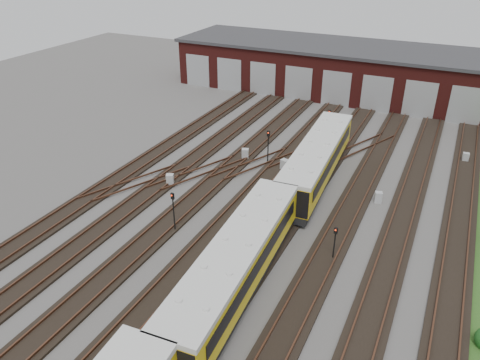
% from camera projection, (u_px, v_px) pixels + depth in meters
% --- Properties ---
extents(ground, '(120.00, 120.00, 0.00)m').
position_uv_depth(ground, '(227.00, 258.00, 31.86)').
color(ground, '#413E3C').
rests_on(ground, ground).
extents(track_network, '(30.40, 70.00, 0.33)m').
position_uv_depth(track_network, '(229.00, 252.00, 32.34)').
color(track_network, black).
rests_on(track_network, ground).
extents(maintenance_shed, '(51.00, 12.50, 6.35)m').
position_uv_depth(maintenance_shed, '(363.00, 71.00, 62.12)').
color(maintenance_shed, '#4E1613').
rests_on(maintenance_shed, ground).
extents(metro_train, '(3.85, 48.22, 3.32)m').
position_uv_depth(metro_train, '(237.00, 264.00, 28.08)').
color(metro_train, black).
rests_on(metro_train, ground).
extents(signal_mast_0, '(0.26, 0.24, 3.24)m').
position_uv_depth(signal_mast_0, '(173.00, 207.00, 33.80)').
color(signal_mast_0, black).
rests_on(signal_mast_0, ground).
extents(signal_mast_1, '(0.31, 0.29, 3.69)m').
position_uv_depth(signal_mast_1, '(328.00, 122.00, 47.98)').
color(signal_mast_1, black).
rests_on(signal_mast_1, ground).
extents(signal_mast_2, '(0.30, 0.28, 3.26)m').
position_uv_depth(signal_mast_2, '(268.00, 142.00, 44.09)').
color(signal_mast_2, black).
rests_on(signal_mast_2, ground).
extents(signal_mast_3, '(0.24, 0.23, 2.57)m').
position_uv_depth(signal_mast_3, '(335.00, 239.00, 31.00)').
color(signal_mast_3, black).
rests_on(signal_mast_3, ground).
extents(relay_cabinet_0, '(0.79, 0.73, 1.05)m').
position_uv_depth(relay_cabinet_0, '(170.00, 180.00, 40.79)').
color(relay_cabinet_0, '#B3B6B9').
rests_on(relay_cabinet_0, ground).
extents(relay_cabinet_1, '(0.80, 0.73, 1.08)m').
position_uv_depth(relay_cabinet_1, '(245.00, 154.00, 45.46)').
color(relay_cabinet_1, '#B3B6B9').
rests_on(relay_cabinet_1, ground).
extents(relay_cabinet_2, '(0.81, 0.74, 1.12)m').
position_uv_depth(relay_cabinet_2, '(285.00, 165.00, 43.26)').
color(relay_cabinet_2, '#B3B6B9').
rests_on(relay_cabinet_2, ground).
extents(relay_cabinet_3, '(0.68, 0.61, 0.95)m').
position_uv_depth(relay_cabinet_3, '(378.00, 197.00, 38.23)').
color(relay_cabinet_3, '#B3B6B9').
rests_on(relay_cabinet_3, ground).
extents(relay_cabinet_4, '(0.62, 0.53, 0.94)m').
position_uv_depth(relay_cabinet_4, '(466.00, 157.00, 44.94)').
color(relay_cabinet_4, '#B3B6B9').
rests_on(relay_cabinet_4, ground).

